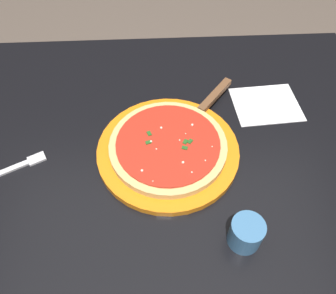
# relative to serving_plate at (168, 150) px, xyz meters

# --- Properties ---
(ground_plane) EXTENTS (5.00, 5.00, 0.00)m
(ground_plane) POSITION_rel_serving_plate_xyz_m (-0.01, 0.02, -0.78)
(ground_plane) COLOR brown
(restaurant_table) EXTENTS (1.03, 0.89, 0.77)m
(restaurant_table) POSITION_rel_serving_plate_xyz_m (-0.01, 0.02, -0.14)
(restaurant_table) COLOR black
(restaurant_table) RESTS_ON ground_plane
(serving_plate) EXTENTS (0.31, 0.31, 0.02)m
(serving_plate) POSITION_rel_serving_plate_xyz_m (0.00, 0.00, 0.00)
(serving_plate) COLOR orange
(serving_plate) RESTS_ON restaurant_table
(pizza) EXTENTS (0.25, 0.25, 0.02)m
(pizza) POSITION_rel_serving_plate_xyz_m (-0.00, 0.00, 0.02)
(pizza) COLOR #DBB26B
(pizza) RESTS_ON serving_plate
(pizza_server) EXTENTS (0.17, 0.20, 0.01)m
(pizza_server) POSITION_rel_serving_plate_xyz_m (-0.10, -0.12, 0.01)
(pizza_server) COLOR silver
(pizza_server) RESTS_ON serving_plate
(cup_small_sauce) EXTENTS (0.06, 0.06, 0.06)m
(cup_small_sauce) POSITION_rel_serving_plate_xyz_m (-0.13, 0.21, 0.02)
(cup_small_sauce) COLOR teal
(cup_small_sauce) RESTS_ON restaurant_table
(napkin_folded_right) EXTENTS (0.17, 0.14, 0.00)m
(napkin_folded_right) POSITION_rel_serving_plate_xyz_m (-0.25, -0.14, -0.01)
(napkin_folded_right) COLOR white
(napkin_folded_right) RESTS_ON restaurant_table
(fork) EXTENTS (0.17, 0.10, 0.00)m
(fork) POSITION_rel_serving_plate_xyz_m (0.34, 0.03, -0.01)
(fork) COLOR silver
(fork) RESTS_ON restaurant_table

